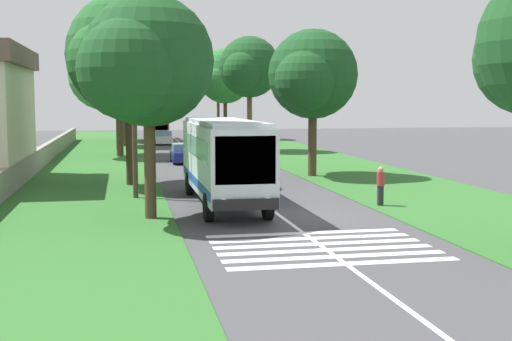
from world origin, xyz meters
The scene contains 23 objects.
ground centered at (0.00, 0.00, 0.00)m, with size 160.00×160.00×0.00m, color #424244.
grass_verge_left centered at (15.00, 8.20, 0.02)m, with size 120.00×8.00×0.04m, color #2D6628.
grass_verge_right centered at (15.00, -8.20, 0.02)m, with size 120.00×8.00×0.04m, color #2D6628.
centre_line centered at (15.00, 0.00, 0.00)m, with size 110.00×0.16×0.01m, color silver.
coach_bus centered at (3.31, 1.80, 2.15)m, with size 11.16×2.62×3.73m.
zebra_crossing centered at (-5.79, 0.00, 0.00)m, with size 4.95×6.80×0.01m.
trailing_car_0 centered at (23.81, 1.71, 0.67)m, with size 4.30×1.78×1.43m.
trailing_car_1 centered at (29.55, -1.88, 0.67)m, with size 4.30×1.78×1.43m.
trailing_car_2 centered at (38.65, -1.74, 0.67)m, with size 4.30×1.78×1.43m.
trailing_car_3 centered at (45.13, 1.94, 0.67)m, with size 4.30×1.78×1.43m.
trailing_minibus_0 centered at (55.11, 1.90, 1.55)m, with size 6.00×2.14×2.53m.
roadside_tree_left_0 centered at (52.08, 6.29, 6.84)m, with size 8.72×7.30×10.65m.
roadside_tree_left_1 centered at (11.09, 5.87, 6.83)m, with size 7.69×6.59×10.25m.
roadside_tree_left_2 centered at (0.23, 5.27, 5.91)m, with size 6.10×5.12×8.54m.
roadside_tree_left_3 centered at (43.02, 6.15, 7.70)m, with size 8.34×6.73×11.25m.
roadside_tree_left_4 centered at (30.55, 6.60, 6.87)m, with size 9.09×7.56×10.75m.
roadside_tree_right_1 centered at (13.51, -4.95, 5.95)m, with size 6.69×5.33×8.76m.
roadside_tree_right_2 centered at (53.11, -5.65, 7.24)m, with size 7.12×6.41×10.54m.
roadside_tree_right_3 centered at (33.91, -4.94, 7.35)m, with size 6.57×5.44×10.19m.
roadside_tree_right_4 centered at (62.90, -6.18, 8.07)m, with size 5.95×5.09×10.72m.
utility_pole centered at (6.02, 5.54, 4.49)m, with size 0.24×1.40×8.62m.
roadside_wall centered at (20.00, 11.60, 0.72)m, with size 70.00×0.40×1.36m, color gray.
pedestrian centered at (1.62, -4.83, 0.91)m, with size 0.34×0.34×1.69m.
Camera 1 is at (-25.91, 6.08, 4.58)m, focal length 47.65 mm.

